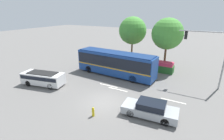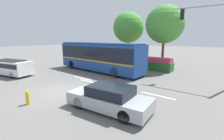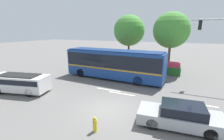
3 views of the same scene
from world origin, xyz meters
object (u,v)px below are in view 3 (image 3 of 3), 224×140
sedan_foreground (180,116)px  suv_left_lane (20,82)px  street_tree_left (129,31)px  fire_hydrant (95,124)px  city_bus (114,63)px  street_tree_centre (171,30)px

sedan_foreground → suv_left_lane: bearing=-5.0°
street_tree_left → fire_hydrant: street_tree_left is taller
sedan_foreground → suv_left_lane: (-13.12, 0.06, 0.29)m
suv_left_lane → fire_hydrant: suv_left_lane is taller
suv_left_lane → street_tree_left: bearing=-122.6°
city_bus → suv_left_lane: size_ratio=2.12×
city_bus → suv_left_lane: bearing=53.1°
fire_hydrant → suv_left_lane: bearing=164.8°
street_tree_centre → fire_hydrant: (-2.46, -15.16, -4.96)m
street_tree_left → fire_hydrant: bearing=-78.1°
street_tree_left → sedan_foreground: bearing=-61.9°
suv_left_lane → street_tree_centre: (11.39, 12.73, 4.44)m
street_tree_left → street_tree_centre: size_ratio=1.00×
street_tree_left → city_bus: bearing=-85.1°
sedan_foreground → fire_hydrant: (-4.19, -2.37, -0.23)m
city_bus → fire_hydrant: (2.93, -9.52, -1.44)m
sedan_foreground → fire_hydrant: bearing=24.7°
sedan_foreground → fire_hydrant: sedan_foreground is taller
street_tree_left → street_tree_centre: bearing=-15.8°
suv_left_lane → fire_hydrant: size_ratio=6.19×
city_bus → street_tree_centre: size_ratio=1.48×
suv_left_lane → city_bus: bearing=-142.4°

